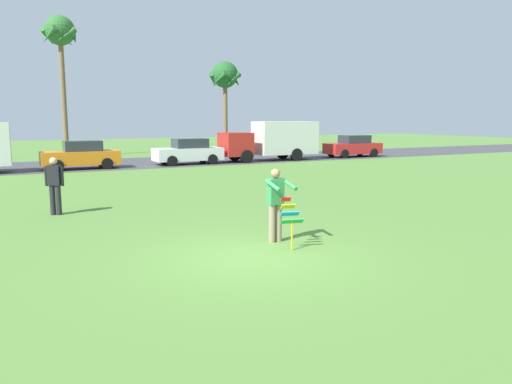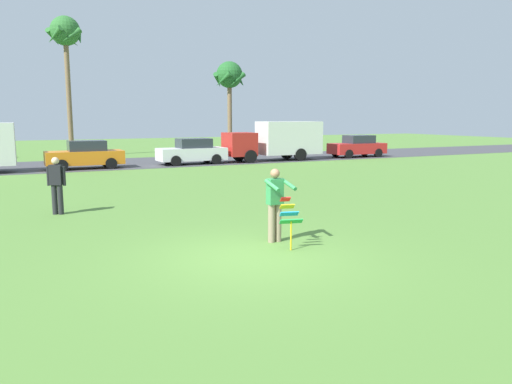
{
  "view_description": "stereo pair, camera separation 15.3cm",
  "coord_description": "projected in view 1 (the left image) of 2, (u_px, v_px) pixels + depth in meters",
  "views": [
    {
      "loc": [
        -4.44,
        -8.97,
        2.9
      ],
      "look_at": [
        1.08,
        1.94,
        1.05
      ],
      "focal_mm": 34.69,
      "sensor_mm": 36.0,
      "label": 1
    },
    {
      "loc": [
        -4.3,
        -9.04,
        2.9
      ],
      "look_at": [
        1.08,
        1.94,
        1.05
      ],
      "focal_mm": 34.69,
      "sensor_mm": 36.0,
      "label": 2
    }
  ],
  "objects": [
    {
      "name": "person_kite_flyer",
      "position": [
        276.0,
        202.0,
        11.48
      ],
      "size": [
        0.56,
        0.67,
        1.73
      ],
      "color": "gray",
      "rests_on": "ground"
    },
    {
      "name": "kite_held",
      "position": [
        290.0,
        215.0,
        10.95
      ],
      "size": [
        0.53,
        0.7,
        1.12
      ],
      "color": "red",
      "rests_on": "ground"
    },
    {
      "name": "parked_truck_red_cab",
      "position": [
        274.0,
        140.0,
        33.34
      ],
      "size": [
        6.71,
        2.13,
        2.62
      ],
      "color": "#B2231E",
      "rests_on": "ground"
    },
    {
      "name": "parked_car_white",
      "position": [
        188.0,
        152.0,
        30.71
      ],
      "size": [
        4.22,
        1.88,
        1.6
      ],
      "color": "white",
      "rests_on": "ground"
    },
    {
      "name": "palm_tree_centre_far",
      "position": [
        225.0,
        78.0,
        39.58
      ],
      "size": [
        2.58,
        2.71,
        7.33
      ],
      "color": "brown",
      "rests_on": "ground"
    },
    {
      "name": "person_walker_near",
      "position": [
        55.0,
        184.0,
        14.72
      ],
      "size": [
        0.51,
        0.36,
        1.73
      ],
      "color": "#26262B",
      "rests_on": "ground"
    },
    {
      "name": "ground_plane",
      "position": [
        252.0,
        257.0,
        10.33
      ],
      "size": [
        120.0,
        120.0,
        0.0
      ],
      "primitive_type": "plane",
      "color": "#568438"
    },
    {
      "name": "road_strip",
      "position": [
        88.0,
        165.0,
        30.42
      ],
      "size": [
        120.0,
        8.0,
        0.01
      ],
      "primitive_type": "cube",
      "color": "#424247",
      "rests_on": "ground"
    },
    {
      "name": "palm_tree_right_near",
      "position": [
        60.0,
        38.0,
        35.48
      ],
      "size": [
        2.58,
        2.71,
        10.12
      ],
      "color": "brown",
      "rests_on": "ground"
    },
    {
      "name": "parked_car_red",
      "position": [
        353.0,
        146.0,
        36.39
      ],
      "size": [
        4.23,
        1.89,
        1.6
      ],
      "color": "red",
      "rests_on": "ground"
    },
    {
      "name": "parked_car_orange",
      "position": [
        81.0,
        155.0,
        27.87
      ],
      "size": [
        4.22,
        1.87,
        1.6
      ],
      "color": "orange",
      "rests_on": "ground"
    }
  ]
}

